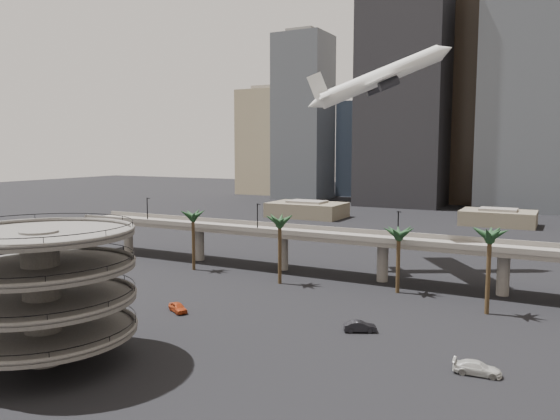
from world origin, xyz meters
The scene contains 10 objects.
ground centered at (0.00, 0.00, 0.00)m, with size 700.00×700.00×0.00m, color black.
parking_ramp centered at (-13.00, -4.00, 9.84)m, with size 22.20×22.20×17.35m.
overpass centered at (0.00, 55.00, 7.34)m, with size 130.00×9.30×14.70m.
palm_trees centered at (11.58, 47.18, 11.30)m, with size 76.40×18.40×14.00m.
low_buildings centered at (6.89, 142.30, 2.86)m, with size 135.00×27.50×6.80m.
skyline centered at (15.11, 217.08, 47.90)m, with size 269.00×86.00×130.88m.
airborne_jet centered at (5.37, 68.60, 41.05)m, with size 29.32×28.14×16.03m.
car_a centered at (-11.70, 20.00, 0.76)m, with size 1.79×4.46×1.52m, color #B03F19.
car_b centered at (17.17, 24.58, 0.77)m, with size 1.63×4.68×1.54m, color black.
car_c centered at (34.12, 16.80, 0.78)m, with size 2.20×5.41×1.57m, color beige.
Camera 1 is at (42.19, -47.19, 25.93)m, focal length 35.00 mm.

